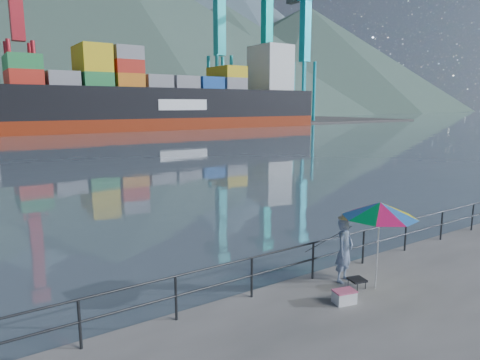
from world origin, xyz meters
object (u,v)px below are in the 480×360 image
(fisherman, at_px, (344,250))
(container_ship, at_px, (178,98))
(cooler_bag, at_px, (344,297))
(beach_umbrella, at_px, (380,210))

(fisherman, relative_size, container_ship, 0.03)
(cooler_bag, bearing_deg, fisherman, 57.71)
(fisherman, distance_m, cooler_bag, 1.50)
(cooler_bag, height_order, container_ship, container_ship)
(fisherman, bearing_deg, container_ship, 50.98)
(container_ship, bearing_deg, fisherman, -112.66)
(fisherman, xyz_separation_m, container_ship, (30.00, 71.86, 4.95))
(beach_umbrella, distance_m, container_ship, 78.56)
(fisherman, bearing_deg, cooler_bag, -152.60)
(beach_umbrella, bearing_deg, fisherman, 112.35)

